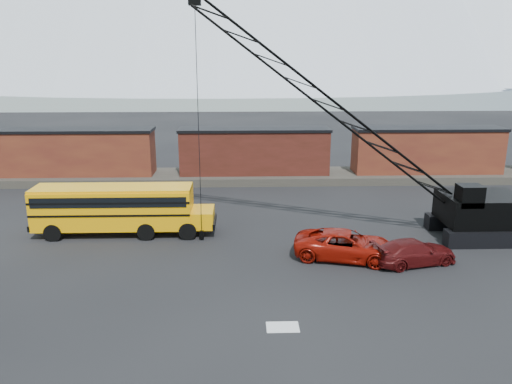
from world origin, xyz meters
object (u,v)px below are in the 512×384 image
school_bus (119,208)px  red_pickup (346,245)px  maroon_suv (414,252)px  crawler_crane (353,122)px

school_bus → red_pickup: school_bus is taller
red_pickup → maroon_suv: size_ratio=1.22×
maroon_suv → red_pickup: bearing=62.5°
school_bus → maroon_suv: school_bus is taller
school_bus → crawler_crane: crawler_crane is taller
school_bus → maroon_suv: size_ratio=2.44×
school_bus → maroon_suv: (17.45, -5.31, -1.10)m
red_pickup → crawler_crane: 7.42m
crawler_crane → maroon_suv: bearing=-55.7°
maroon_suv → crawler_crane: 8.40m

